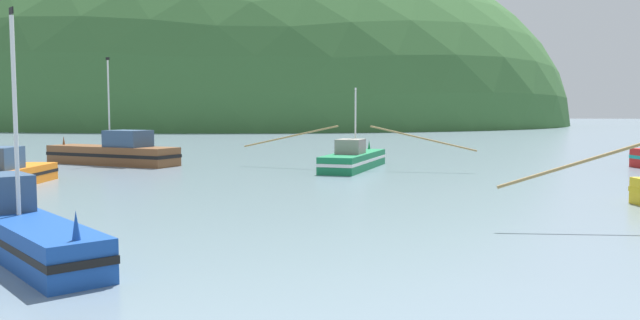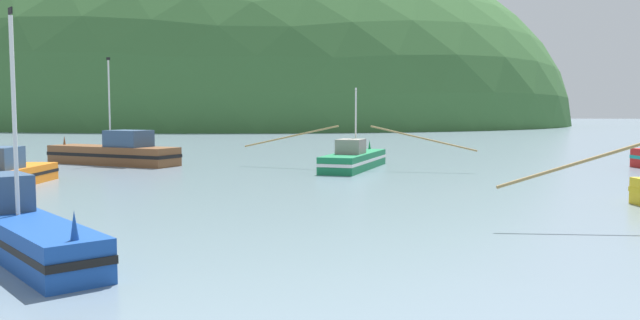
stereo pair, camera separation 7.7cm
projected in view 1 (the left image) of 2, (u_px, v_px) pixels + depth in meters
hill_mid_right at (225, 124)px, 184.95m from camera, size 189.35×151.48×106.22m
hill_far_right at (249, 120)px, 248.41m from camera, size 86.59×69.27×49.34m
fishing_boat_blue at (15, 227)px, 18.62m from camera, size 9.51×8.36×7.00m
fishing_boat_green at (354, 159)px, 43.99m from camera, size 16.51×9.98×5.65m
fishing_boat_brown at (115, 153)px, 47.55m from camera, size 11.34×5.69×8.02m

